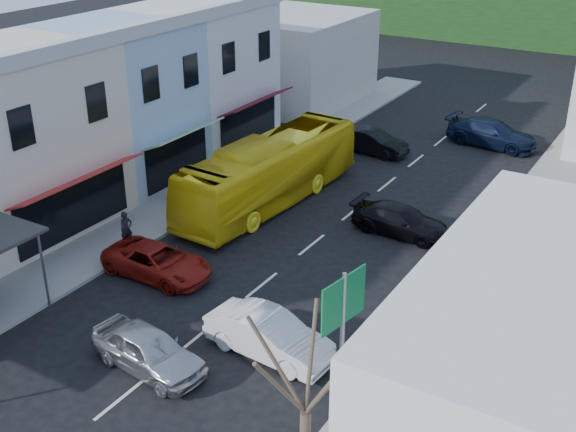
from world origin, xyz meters
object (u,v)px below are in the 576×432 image
Objects in this scene: bus at (270,173)px; car_silver at (148,350)px; street_tree at (306,413)px; car_red at (157,260)px; car_white at (269,337)px; direction_sign at (342,339)px; pedestrian_left at (126,228)px.

car_silver is (3.72, -13.20, -0.85)m from bus.
car_red is at bearing 145.64° from street_tree.
car_silver is 6.07m from car_red.
car_silver is 1.00× the size of car_white.
direction_sign reaches higher than car_white.
pedestrian_left is 0.38× the size of direction_sign.
bus reaches higher than car_white.
car_white is at bearing -107.87° from car_red.
street_tree is (11.17, -16.03, 1.95)m from bus.
car_red is (0.01, -8.40, -0.85)m from bus.
direction_sign is at bearing -66.54° from car_silver.
car_silver is 8.45m from street_tree.
car_red is at bearing 76.37° from car_white.
car_silver is 0.98× the size of direction_sign.
car_white is 6.99m from car_red.
direction_sign is 0.64× the size of street_tree.
pedestrian_left is at bearing 66.95° from car_red.
direction_sign is at bearing -46.09° from bus.
pedestrian_left is (-2.66, -7.26, -0.55)m from bus.
street_tree is at bearing -63.34° from direction_sign.
car_white is (2.94, 2.65, 0.00)m from car_silver.
pedestrian_left is at bearing 74.85° from car_white.
street_tree is at bearing -124.33° from car_red.
car_red is 1.03× the size of direction_sign.
pedestrian_left is at bearing 171.39° from direction_sign.
bus is 2.52× the size of car_red.
pedestrian_left reaches higher than car_red.
car_silver is at bearing 159.19° from street_tree.
car_silver is at bearing -117.34° from pedestrian_left.
car_silver is at bearing 136.37° from car_white.
bus is 7.75m from pedestrian_left.
car_red is at bearing 44.75° from car_silver.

